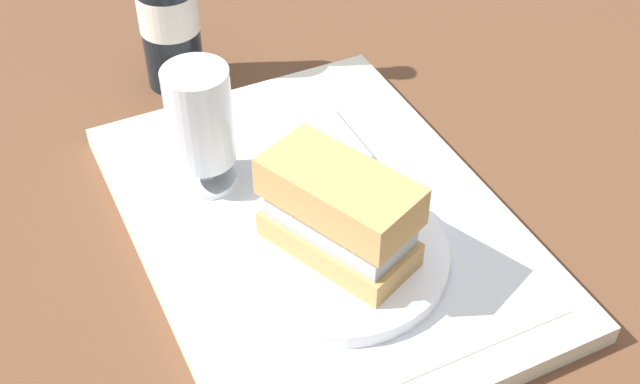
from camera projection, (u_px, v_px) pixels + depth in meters
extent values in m
plane|color=brown|center=(320.00, 232.00, 0.78)|extent=(3.00, 3.00, 0.00)
cube|color=beige|center=(320.00, 224.00, 0.77)|extent=(0.44, 0.32, 0.02)
cube|color=silver|center=(320.00, 216.00, 0.76)|extent=(0.38, 0.27, 0.00)
cylinder|color=white|center=(338.00, 255.00, 0.72)|extent=(0.19, 0.19, 0.01)
cube|color=tan|center=(338.00, 239.00, 0.70)|extent=(0.14, 0.11, 0.02)
cube|color=#9EA3A8|center=(339.00, 222.00, 0.69)|extent=(0.13, 0.10, 0.02)
cube|color=silver|center=(339.00, 211.00, 0.68)|extent=(0.12, 0.09, 0.01)
sphere|color=#47932D|center=(292.00, 175.00, 0.70)|extent=(0.04, 0.04, 0.04)
cube|color=tan|center=(339.00, 191.00, 0.67)|extent=(0.14, 0.11, 0.04)
cylinder|color=silver|center=(207.00, 179.00, 0.80)|extent=(0.06, 0.06, 0.01)
cylinder|color=silver|center=(205.00, 167.00, 0.79)|extent=(0.01, 0.01, 0.02)
cylinder|color=silver|center=(199.00, 116.00, 0.75)|extent=(0.06, 0.06, 0.09)
cylinder|color=gold|center=(201.00, 129.00, 0.76)|extent=(0.06, 0.06, 0.07)
cylinder|color=white|center=(197.00, 95.00, 0.73)|extent=(0.05, 0.05, 0.01)
cube|color=white|center=(320.00, 142.00, 0.84)|extent=(0.09, 0.07, 0.01)
cylinder|color=black|center=(169.00, 17.00, 0.90)|extent=(0.06, 0.06, 0.17)
cylinder|color=silver|center=(168.00, 10.00, 0.90)|extent=(0.07, 0.07, 0.05)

